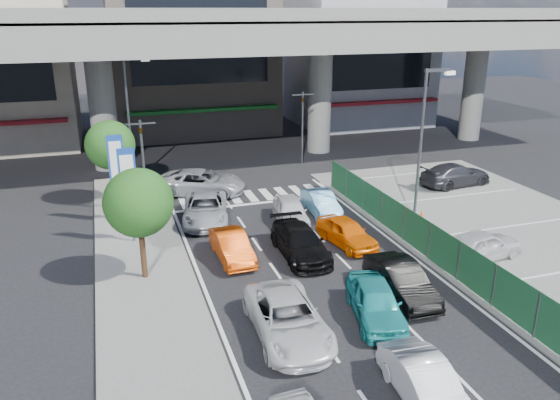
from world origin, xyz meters
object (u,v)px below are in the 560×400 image
object	(u,v)px
street_lamp_right	(424,135)
sedan_white_front_mid	(291,211)
signboard_far	(117,166)
tree_near	(139,203)
hatch_black_mid_right	(401,281)
crossing_wagon_silver	(201,182)
taxi_orange_right	(347,232)
traffic_light_right	(303,110)
wagon_silver_front_left	(205,209)
sedan_black_mid	(300,242)
parked_sedan_white	(481,245)
traffic_cone	(421,217)
tree_far	(110,145)
street_lamp_left	(131,109)
taxi_teal_mid	(376,302)
traffic_light_left	(142,144)
signboard_near	(128,183)
taxi_orange_left	(232,246)
sedan_white_mid_left	(288,318)
hatch_white_back_mid	(426,384)
kei_truck_front_right	(321,203)
parked_sedan_dgrey	(456,175)

from	to	relation	value
street_lamp_right	sedan_white_front_mid	world-z (taller)	street_lamp_right
signboard_far	tree_near	size ratio (longest dim) A/B	0.98
hatch_black_mid_right	crossing_wagon_silver	size ratio (longest dim) A/B	0.78
signboard_far	taxi_orange_right	xyz separation A→B (m)	(10.09, -6.35, -2.43)
traffic_light_right	wagon_silver_front_left	size ratio (longest dim) A/B	1.05
sedan_black_mid	parked_sedan_white	world-z (taller)	parked_sedan_white
traffic_cone	hatch_black_mid_right	bearing A→B (deg)	-127.39
tree_far	street_lamp_left	bearing A→B (deg)	67.16
taxi_teal_mid	parked_sedan_white	bearing A→B (deg)	37.05
street_lamp_right	parked_sedan_white	size ratio (longest dim) A/B	2.01
wagon_silver_front_left	traffic_light_left	bearing A→B (deg)	153.57
traffic_light_right	tree_far	distance (m)	14.05
traffic_light_left	signboard_near	bearing A→B (deg)	-104.02
traffic_light_right	hatch_black_mid_right	bearing A→B (deg)	-98.94
taxi_orange_left	sedan_black_mid	size ratio (longest dim) A/B	0.81
traffic_light_left	hatch_black_mid_right	size ratio (longest dim) A/B	1.24
parked_sedan_white	street_lamp_right	bearing A→B (deg)	-4.68
sedan_white_mid_left	taxi_teal_mid	world-z (taller)	same
signboard_near	traffic_cone	bearing A→B (deg)	-8.80
hatch_white_back_mid	traffic_light_left	bearing A→B (deg)	111.81
sedan_white_mid_left	wagon_silver_front_left	distance (m)	11.65
signboard_near	sedan_black_mid	bearing A→B (deg)	-28.37
sedan_white_mid_left	wagon_silver_front_left	bearing A→B (deg)	95.51
tree_far	kei_truck_front_right	distance (m)	12.38
sedan_white_front_mid	kei_truck_front_right	bearing A→B (deg)	31.34
sedan_black_mid	crossing_wagon_silver	bearing A→B (deg)	106.03
street_lamp_left	taxi_teal_mid	bearing A→B (deg)	-70.41
street_lamp_right	parked_sedan_dgrey	size ratio (longest dim) A/B	1.66
parked_sedan_dgrey	street_lamp_left	bearing A→B (deg)	62.10
traffic_light_right	parked_sedan_dgrey	size ratio (longest dim) A/B	1.08
street_lamp_right	signboard_near	xyz separation A→B (m)	(-14.37, 1.99, -1.71)
traffic_light_left	taxi_orange_right	distance (m)	11.86
traffic_light_right	sedan_white_mid_left	xyz separation A→B (m)	(-8.18, -20.84, -3.25)
sedan_white_mid_left	parked_sedan_dgrey	size ratio (longest dim) A/B	1.03
tree_far	taxi_teal_mid	world-z (taller)	tree_far
sedan_white_front_mid	traffic_cone	size ratio (longest dim) A/B	5.14
hatch_white_back_mid	taxi_orange_right	xyz separation A→B (m)	(2.52, 10.91, -0.00)
sedan_white_mid_left	wagon_silver_front_left	xyz separation A→B (m)	(-0.66, 11.64, 0.00)
taxi_teal_mid	taxi_orange_left	xyz separation A→B (m)	(-3.80, 6.55, -0.07)
hatch_white_back_mid	hatch_black_mid_right	world-z (taller)	hatch_black_mid_right
traffic_light_right	taxi_orange_left	size ratio (longest dim) A/B	1.38
hatch_black_mid_right	wagon_silver_front_left	size ratio (longest dim) A/B	0.84
sedan_black_mid	wagon_silver_front_left	distance (m)	6.55
street_lamp_right	crossing_wagon_silver	bearing A→B (deg)	140.10
sedan_white_mid_left	sedan_white_front_mid	xyz separation A→B (m)	(3.55, 9.96, -0.02)
traffic_light_right	wagon_silver_front_left	bearing A→B (deg)	-133.85
signboard_near	crossing_wagon_silver	world-z (taller)	signboard_near
taxi_orange_right	traffic_cone	bearing A→B (deg)	3.28
street_lamp_right	signboard_far	distance (m)	15.69
tree_near	traffic_cone	world-z (taller)	tree_near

